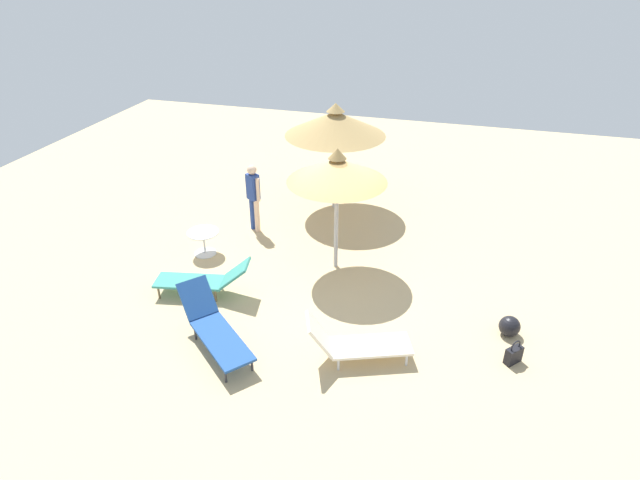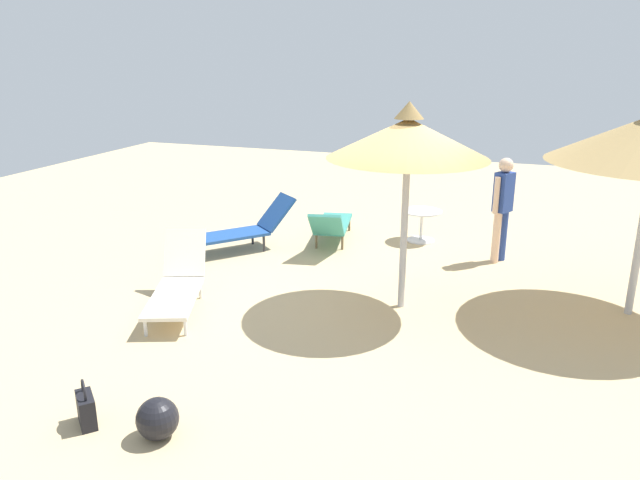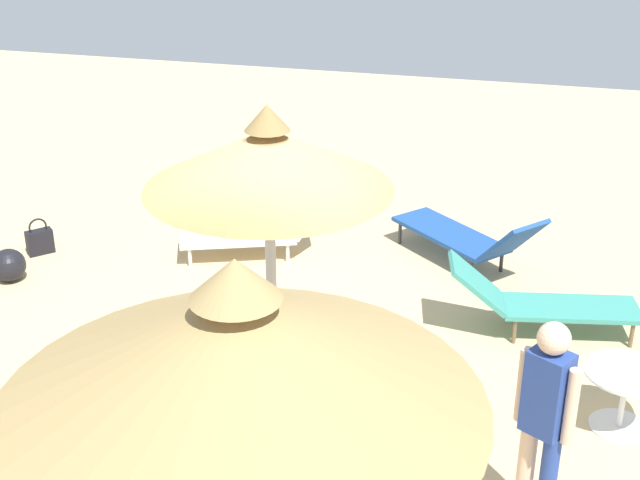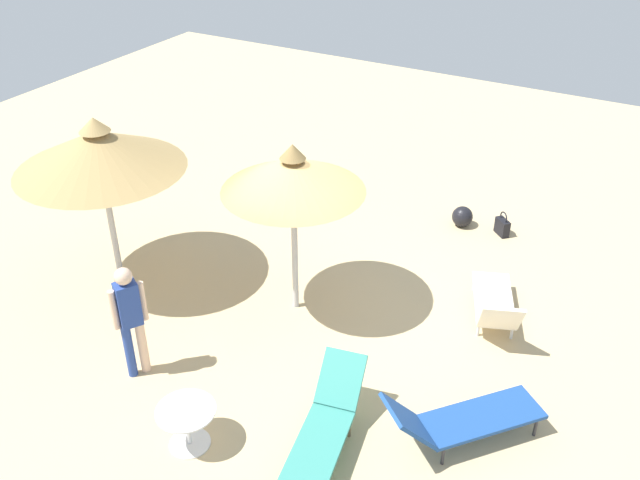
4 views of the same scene
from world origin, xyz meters
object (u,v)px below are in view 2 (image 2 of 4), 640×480
person_standing_near_left (503,203)px  handbag (86,409)px  side_table_round (422,220)px  parasol_umbrella_far_right (408,139)px  lounge_chair_edge (331,224)px  lounge_chair_back (240,229)px  lounge_chair_front (178,282)px  beach_ball (158,419)px

person_standing_near_left → handbag: (3.33, 6.15, -0.84)m
side_table_round → parasol_umbrella_far_right: bearing=95.7°
parasol_umbrella_far_right → person_standing_near_left: bearing=-115.2°
lounge_chair_edge → handbag: lounge_chair_edge is taller
lounge_chair_back → person_standing_near_left: size_ratio=1.12×
lounge_chair_front → beach_ball: 3.01m
lounge_chair_front → person_standing_near_left: bearing=-139.2°
person_standing_near_left → lounge_chair_back: bearing=12.4°
lounge_chair_back → side_table_round: (-2.89, -1.65, -0.00)m
lounge_chair_back → handbag: (-0.99, 5.20, -0.23)m
handbag → person_standing_near_left: bearing=-118.5°
lounge_chair_edge → person_standing_near_left: size_ratio=1.17×
handbag → side_table_round: (-1.90, -6.85, 0.23)m
lounge_chair_back → handbag: bearing=100.8°
lounge_chair_edge → person_standing_near_left: (-2.93, -0.07, 0.63)m
lounge_chair_back → handbag: lounge_chair_back is taller
lounge_chair_front → handbag: bearing=104.1°
parasol_umbrella_far_right → lounge_chair_back: size_ratio=1.43×
lounge_chair_edge → side_table_round: (-1.50, -0.77, 0.02)m
parasol_umbrella_far_right → beach_ball: size_ratio=7.12×
lounge_chair_back → beach_ball: size_ratio=4.99×
person_standing_near_left → beach_ball: size_ratio=4.46×
beach_ball → person_standing_near_left: bearing=-112.9°
lounge_chair_front → lounge_chair_edge: 3.55m
lounge_chair_back → person_standing_near_left: 4.47m
parasol_umbrella_far_right → lounge_chair_edge: bearing=-52.1°
beach_ball → lounge_chair_back: bearing=-71.3°
handbag → beach_ball: handbag is taller
handbag → lounge_chair_front: bearing=-75.9°
lounge_chair_edge → side_table_round: size_ratio=2.78×
lounge_chair_front → person_standing_near_left: person_standing_near_left is taller
lounge_chair_front → parasol_umbrella_far_right: bearing=-159.7°
parasol_umbrella_far_right → person_standing_near_left: size_ratio=1.60×
parasol_umbrella_far_right → beach_ball: 4.51m
lounge_chair_edge → lounge_chair_back: lounge_chair_back is taller
lounge_chair_front → lounge_chair_back: (0.31, -2.50, 0.03)m
lounge_chair_back → side_table_round: bearing=-150.2°
parasol_umbrella_far_right → person_standing_near_left: 2.95m
side_table_round → beach_ball: 6.89m
lounge_chair_edge → side_table_round: bearing=-152.9°
handbag → beach_ball: bearing=-176.0°
lounge_chair_edge → lounge_chair_back: size_ratio=1.05×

